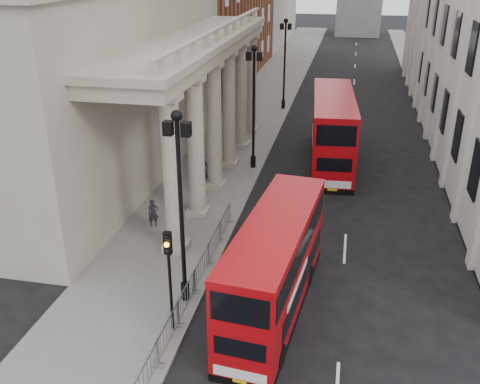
{
  "coord_description": "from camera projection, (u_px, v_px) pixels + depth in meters",
  "views": [
    {
      "loc": [
        5.58,
        -14.24,
        13.61
      ],
      "look_at": [
        0.69,
        9.3,
        2.96
      ],
      "focal_mm": 40.0,
      "sensor_mm": 36.0,
      "label": 1
    }
  ],
  "objects": [
    {
      "name": "lamp_post_mid",
      "position": [
        254.0,
        99.0,
        35.32
      ],
      "size": [
        1.05,
        0.44,
        8.32
      ],
      "color": "black",
      "rests_on": "sidewalk_west"
    },
    {
      "name": "sidewalk_east",
      "position": [
        445.0,
        137.0,
        43.62
      ],
      "size": [
        3.0,
        140.0,
        0.12
      ],
      "primitive_type": "cube",
      "color": "slate",
      "rests_on": "ground"
    },
    {
      "name": "lamp_post_north",
      "position": [
        285.0,
        58.0,
        49.65
      ],
      "size": [
        1.05,
        0.44,
        8.32
      ],
      "color": "black",
      "rests_on": "sidewalk_west"
    },
    {
      "name": "traffic_light",
      "position": [
        169.0,
        263.0,
        19.91
      ],
      "size": [
        0.28,
        0.33,
        4.3
      ],
      "color": "black",
      "rests_on": "sidewalk_west"
    },
    {
      "name": "pedestrian_a",
      "position": [
        153.0,
        213.0,
        28.82
      ],
      "size": [
        0.68,
        0.61,
        1.55
      ],
      "primitive_type": "imported",
      "rotation": [
        0.0,
        0.0,
        0.55
      ],
      "color": "black",
      "rests_on": "sidewalk_west"
    },
    {
      "name": "ground",
      "position": [
        169.0,
        367.0,
        19.3
      ],
      "size": [
        260.0,
        260.0,
        0.0
      ],
      "primitive_type": "plane",
      "color": "black",
      "rests_on": "ground"
    },
    {
      "name": "portico_building",
      "position": [
        100.0,
        83.0,
        34.93
      ],
      "size": [
        9.0,
        28.0,
        12.0
      ],
      "primitive_type": "cube",
      "color": "gray",
      "rests_on": "ground"
    },
    {
      "name": "lamp_post_south",
      "position": [
        180.0,
        197.0,
        21.0
      ],
      "size": [
        1.05,
        0.44,
        8.32
      ],
      "color": "black",
      "rests_on": "sidewalk_west"
    },
    {
      "name": "kerb",
      "position": [
        280.0,
        127.0,
        46.13
      ],
      "size": [
        0.2,
        140.0,
        0.14
      ],
      "primitive_type": "cube",
      "color": "slate",
      "rests_on": "ground"
    },
    {
      "name": "pedestrian_b",
      "position": [
        175.0,
        190.0,
        31.59
      ],
      "size": [
        0.93,
        0.82,
        1.63
      ],
      "primitive_type": "imported",
      "rotation": [
        0.0,
        0.0,
        3.43
      ],
      "color": "black",
      "rests_on": "sidewalk_west"
    },
    {
      "name": "bus_far",
      "position": [
        332.0,
        129.0,
        37.28
      ],
      "size": [
        3.56,
        11.47,
        4.88
      ],
      "rotation": [
        0.0,
        0.0,
        0.07
      ],
      "color": "#B4080E",
      "rests_on": "ground"
    },
    {
      "name": "pedestrian_c",
      "position": [
        202.0,
        166.0,
        34.96
      ],
      "size": [
        0.91,
        0.67,
        1.72
      ],
      "primitive_type": "imported",
      "rotation": [
        0.0,
        0.0,
        6.14
      ],
      "color": "black",
      "rests_on": "sidewalk_west"
    },
    {
      "name": "crowd_barriers",
      "position": [
        178.0,
        314.0,
        21.09
      ],
      "size": [
        0.5,
        18.75,
        1.1
      ],
      "color": "gray",
      "rests_on": "sidewalk_west"
    },
    {
      "name": "bus_near",
      "position": [
        275.0,
        264.0,
        21.65
      ],
      "size": [
        3.25,
        9.76,
        4.14
      ],
      "rotation": [
        0.0,
        0.0,
        -0.1
      ],
      "color": "#A7070D",
      "rests_on": "ground"
    },
    {
      "name": "sidewalk_west",
      "position": [
        247.0,
        125.0,
        46.69
      ],
      "size": [
        6.0,
        140.0,
        0.12
      ],
      "primitive_type": "cube",
      "color": "slate",
      "rests_on": "ground"
    }
  ]
}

